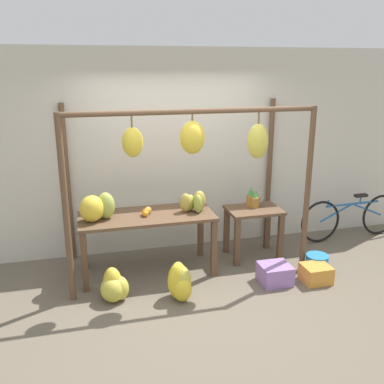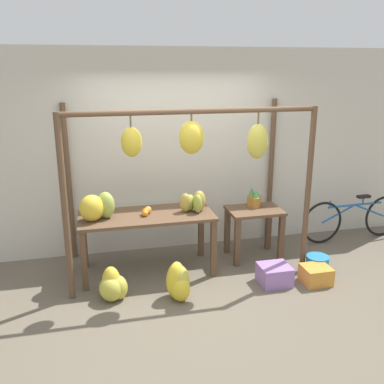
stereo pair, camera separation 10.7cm
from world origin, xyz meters
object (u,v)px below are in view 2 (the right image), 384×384
object	(u,v)px
orange_pile	(146,211)
banana_pile_ground_right	(178,282)
banana_pile_on_table	(97,207)
blue_bucket	(317,264)
parked_bicycle	(354,218)
fruit_crate_white	(274,275)
fruit_crate_purple	(316,275)
banana_pile_ground_left	(113,286)
pineapple_cluster	(254,200)
papaya_pile	(193,202)

from	to	relation	value
orange_pile	banana_pile_ground_right	xyz separation A→B (m)	(0.25, -0.74, -0.62)
banana_pile_on_table	banana_pile_ground_right	xyz separation A→B (m)	(0.84, -0.70, -0.74)
banana_pile_ground_right	blue_bucket	xyz separation A→B (m)	(1.86, 0.21, -0.09)
banana_pile_ground_right	parked_bicycle	size ratio (longest dim) A/B	0.25
fruit_crate_white	fruit_crate_purple	size ratio (longest dim) A/B	1.11
banana_pile_ground_left	parked_bicycle	distance (m)	3.78
orange_pile	fruit_crate_purple	world-z (taller)	orange_pile
fruit_crate_purple	pineapple_cluster	bearing A→B (deg)	115.01
orange_pile	banana_pile_ground_right	size ratio (longest dim) A/B	0.44
banana_pile_ground_right	fruit_crate_white	bearing A→B (deg)	3.28
orange_pile	parked_bicycle	distance (m)	3.24
banana_pile_on_table	fruit_crate_purple	xyz separation A→B (m)	(2.55, -0.73, -0.83)
orange_pile	blue_bucket	bearing A→B (deg)	-14.23
pineapple_cluster	banana_pile_ground_right	bearing A→B (deg)	-143.26
banana_pile_ground_right	papaya_pile	world-z (taller)	papaya_pile
banana_pile_ground_left	banana_pile_ground_right	bearing A→B (deg)	-12.04
orange_pile	banana_pile_on_table	bearing A→B (deg)	-175.56
banana_pile_on_table	orange_pile	size ratio (longest dim) A/B	2.62
banana_pile_on_table	parked_bicycle	size ratio (longest dim) A/B	0.29
banana_pile_ground_left	fruit_crate_white	distance (m)	1.93
pineapple_cluster	fruit_crate_white	bearing A→B (deg)	-93.29
pineapple_cluster	papaya_pile	distance (m)	0.93
blue_bucket	parked_bicycle	size ratio (longest dim) A/B	0.17
parked_bicycle	fruit_crate_purple	xyz separation A→B (m)	(-1.22, -1.12, -0.23)
banana_pile_ground_right	papaya_pile	xyz separation A→B (m)	(0.35, 0.73, 0.70)
banana_pile_ground_right	blue_bucket	world-z (taller)	banana_pile_ground_right
banana_pile_ground_right	fruit_crate_purple	distance (m)	1.71
papaya_pile	banana_pile_ground_right	bearing A→B (deg)	-115.87
banana_pile_on_table	banana_pile_ground_right	bearing A→B (deg)	-39.66
banana_pile_ground_left	orange_pile	bearing A→B (deg)	51.20
pineapple_cluster	blue_bucket	distance (m)	1.17
orange_pile	fruit_crate_purple	size ratio (longest dim) A/B	0.58
banana_pile_ground_right	blue_bucket	size ratio (longest dim) A/B	1.53
blue_bucket	papaya_pile	world-z (taller)	papaya_pile
pineapple_cluster	papaya_pile	size ratio (longest dim) A/B	0.76
papaya_pile	parked_bicycle	bearing A→B (deg)	7.95
papaya_pile	blue_bucket	bearing A→B (deg)	-19.00
fruit_crate_white	fruit_crate_purple	bearing A→B (deg)	-11.17
banana_pile_on_table	papaya_pile	size ratio (longest dim) A/B	1.34
banana_pile_ground_left	pineapple_cluster	bearing A→B (deg)	21.62
papaya_pile	pineapple_cluster	bearing A→B (deg)	13.18
banana_pile_ground_left	parked_bicycle	bearing A→B (deg)	14.32
fruit_crate_white	parked_bicycle	size ratio (longest dim) A/B	0.21
pineapple_cluster	fruit_crate_purple	distance (m)	1.28
orange_pile	blue_bucket	xyz separation A→B (m)	(2.11, -0.53, -0.71)
pineapple_cluster	parked_bicycle	bearing A→B (deg)	5.07
orange_pile	fruit_crate_purple	xyz separation A→B (m)	(1.96, -0.77, -0.71)
fruit_crate_white	parked_bicycle	world-z (taller)	parked_bicycle
banana_pile_ground_right	pineapple_cluster	bearing A→B (deg)	36.74
fruit_crate_white	pineapple_cluster	bearing A→B (deg)	86.71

